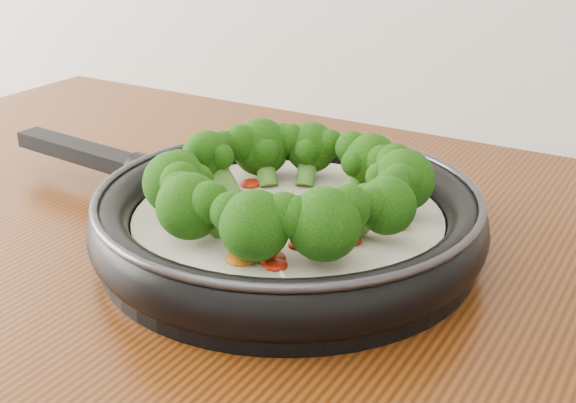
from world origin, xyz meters
The scene contains 1 object.
skillet centered at (-0.12, 1.09, 0.94)m, with size 0.58×0.39×0.10m.
Camera 1 is at (0.19, 0.56, 1.22)m, focal length 46.00 mm.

